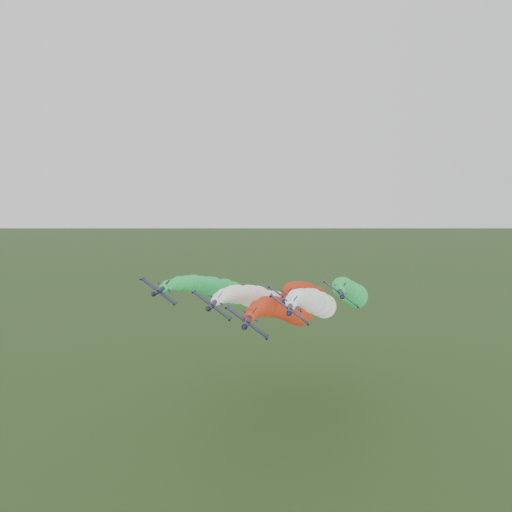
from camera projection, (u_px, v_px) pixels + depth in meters
The scene contains 7 objects.
ground at pixel (234, 478), 111.68m from camera, with size 3000.00×3000.00×0.00m, color #375626.
jet_lead at pixel (286, 310), 132.93m from camera, with size 16.03×66.77×18.57m.
jet_inner_left at pixel (259, 299), 142.73m from camera, with size 16.49×67.23×19.03m.
jet_inner_right at pixel (314, 302), 140.94m from camera, with size 16.13×66.87×18.67m.
jet_outer_left at pixel (218, 290), 152.42m from camera, with size 16.06×66.79×18.59m.
jet_outer_right at pixel (349, 292), 152.88m from camera, with size 16.49×67.23×19.03m.
jet_trail at pixel (308, 295), 157.34m from camera, with size 15.99×66.73×18.53m.
Camera 1 is at (16.40, -103.85, 62.63)m, focal length 35.00 mm.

